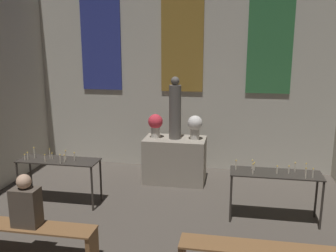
% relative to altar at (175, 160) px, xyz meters
% --- Properties ---
extents(wall_back, '(6.86, 0.16, 5.54)m').
position_rel_altar_xyz_m(wall_back, '(0.00, 1.01, 2.34)').
color(wall_back, beige).
rests_on(wall_back, ground_plane).
extents(altar, '(1.25, 0.71, 0.93)m').
position_rel_altar_xyz_m(altar, '(0.00, 0.00, 0.00)').
color(altar, gray).
rests_on(altar, ground_plane).
extents(statue, '(0.24, 0.24, 1.26)m').
position_rel_altar_xyz_m(statue, '(0.00, -0.00, 1.05)').
color(statue, '#5B5651').
rests_on(statue, altar).
extents(flower_vase_left, '(0.30, 0.30, 0.49)m').
position_rel_altar_xyz_m(flower_vase_left, '(-0.41, -0.00, 0.75)').
color(flower_vase_left, beige).
rests_on(flower_vase_left, altar).
extents(flower_vase_right, '(0.30, 0.30, 0.49)m').
position_rel_altar_xyz_m(flower_vase_right, '(0.41, -0.00, 0.75)').
color(flower_vase_right, beige).
rests_on(flower_vase_right, altar).
extents(candle_rack_left, '(1.44, 0.48, 1.02)m').
position_rel_altar_xyz_m(candle_rack_left, '(-1.87, -1.41, 0.25)').
color(candle_rack_left, '#332D28').
rests_on(candle_rack_left, ground_plane).
extents(candle_rack_right, '(1.44, 0.48, 0.99)m').
position_rel_altar_xyz_m(candle_rack_right, '(1.87, -1.41, 0.25)').
color(candle_rack_right, '#332D28').
rests_on(candle_rack_right, ground_plane).
extents(pew_back_left, '(2.28, 0.36, 0.46)m').
position_rel_altar_xyz_m(pew_back_left, '(-1.71, -3.11, -0.12)').
color(pew_back_left, brown).
rests_on(pew_back_left, ground_plane).
extents(person_seated, '(0.36, 0.24, 0.72)m').
position_rel_altar_xyz_m(person_seated, '(-1.50, -3.11, 0.31)').
color(person_seated, '#4C4238').
rests_on(person_seated, pew_back_left).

